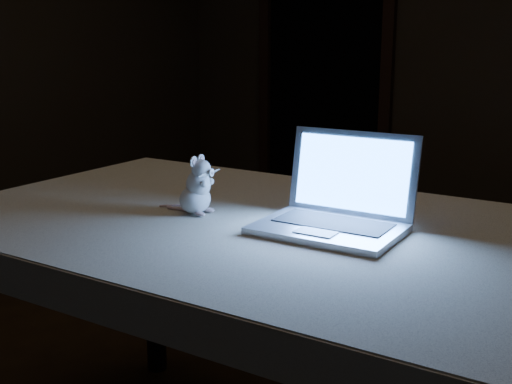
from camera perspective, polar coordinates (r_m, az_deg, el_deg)
The scene contains 6 objects.
back_wall at distance 4.25m, azimuth 19.60°, elevation 12.54°, with size 4.50×0.04×2.60m, color black.
doorway at distance 4.67m, azimuth 6.07°, elevation 10.36°, with size 1.06×0.36×2.13m, color black, non-canonical shape.
table at distance 1.93m, azimuth -1.50°, elevation -14.32°, with size 1.54×0.99×0.83m, color black, non-canonical shape.
tablecloth at distance 1.71m, azimuth -0.10°, elevation -4.44°, with size 1.64×1.09×0.10m, color beige, non-canonical shape.
laptop at distance 1.60m, azimuth 6.52°, elevation 0.54°, with size 0.36×0.31×0.24m, color #BCBCC1, non-canonical shape.
plush_mouse at distance 1.79m, azimuth -5.46°, elevation 0.65°, with size 0.12×0.12×0.16m, color silver, non-canonical shape.
Camera 1 is at (1.13, -1.60, 1.31)m, focal length 45.00 mm.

